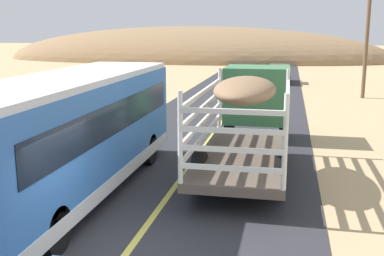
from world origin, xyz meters
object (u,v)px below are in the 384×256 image
livestock_truck (253,103)px  car_far (279,74)px  bus (72,132)px  power_pole_mid (367,32)px

livestock_truck → car_far: (0.46, 22.44, -1.10)m
bus → power_pole_mid: 23.02m
bus → power_pole_mid: (10.22, 20.48, 2.43)m
livestock_truck → car_far: livestock_truck is taller
bus → livestock_truck: bearing=52.1°
livestock_truck → car_far: bearing=88.8°
bus → power_pole_mid: size_ratio=1.29×
bus → car_far: 28.38m
power_pole_mid → car_far: bearing=126.1°
car_far → power_pole_mid: power_pole_mid is taller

